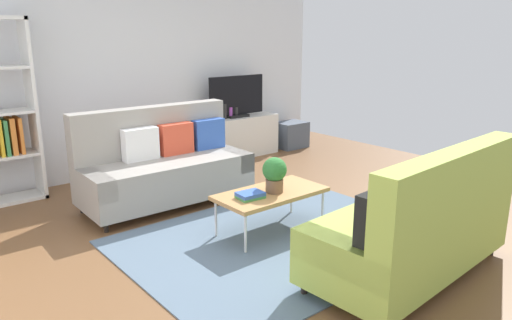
# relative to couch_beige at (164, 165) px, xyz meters

# --- Properties ---
(ground_plane) EXTENTS (7.68, 7.68, 0.00)m
(ground_plane) POSITION_rel_couch_beige_xyz_m (0.44, -1.28, -0.45)
(ground_plane) COLOR brown
(wall_far) EXTENTS (6.40, 0.12, 2.90)m
(wall_far) POSITION_rel_couch_beige_xyz_m (0.44, 1.52, 1.00)
(wall_far) COLOR silver
(wall_far) RESTS_ON ground_plane
(area_rug) EXTENTS (2.90, 2.20, 0.01)m
(area_rug) POSITION_rel_couch_beige_xyz_m (0.34, -1.62, -0.45)
(area_rug) COLOR slate
(area_rug) RESTS_ON ground_plane
(couch_beige) EXTENTS (1.92, 0.88, 1.10)m
(couch_beige) POSITION_rel_couch_beige_xyz_m (0.00, 0.00, 0.00)
(couch_beige) COLOR gray
(couch_beige) RESTS_ON ground_plane
(couch_green) EXTENTS (1.94, 0.95, 1.10)m
(couch_green) POSITION_rel_couch_beige_xyz_m (0.68, -2.84, -0.01)
(couch_green) COLOR #A3BC4C
(couch_green) RESTS_ON ground_plane
(coffee_table) EXTENTS (1.10, 0.56, 0.42)m
(coffee_table) POSITION_rel_couch_beige_xyz_m (0.39, -1.42, -0.06)
(coffee_table) COLOR #B7844C
(coffee_table) RESTS_ON ground_plane
(tv_console) EXTENTS (1.40, 0.44, 0.64)m
(tv_console) POSITION_rel_couch_beige_xyz_m (1.94, 1.18, -0.13)
(tv_console) COLOR silver
(tv_console) RESTS_ON ground_plane
(tv) EXTENTS (1.00, 0.20, 0.64)m
(tv) POSITION_rel_couch_beige_xyz_m (1.94, 1.16, 0.50)
(tv) COLOR black
(tv) RESTS_ON tv_console
(storage_trunk) EXTENTS (0.52, 0.40, 0.44)m
(storage_trunk) POSITION_rel_couch_beige_xyz_m (3.04, 1.08, -0.23)
(storage_trunk) COLOR #4C5666
(storage_trunk) RESTS_ON ground_plane
(potted_plant) EXTENTS (0.24, 0.24, 0.35)m
(potted_plant) POSITION_rel_couch_beige_xyz_m (0.40, -1.45, 0.16)
(potted_plant) COLOR brown
(potted_plant) RESTS_ON coffee_table
(table_book_0) EXTENTS (0.26, 0.20, 0.02)m
(table_book_0) POSITION_rel_couch_beige_xyz_m (0.11, -1.44, -0.02)
(table_book_0) COLOR #3F8C4C
(table_book_0) RESTS_ON coffee_table
(table_book_1) EXTENTS (0.25, 0.20, 0.03)m
(table_book_1) POSITION_rel_couch_beige_xyz_m (0.11, -1.44, 0.01)
(table_book_1) COLOR #3359B2
(table_book_1) RESTS_ON table_book_0
(vase_0) EXTENTS (0.13, 0.13, 0.12)m
(vase_0) POSITION_rel_couch_beige_xyz_m (1.36, 1.23, 0.25)
(vase_0) COLOR #B24C4C
(vase_0) RESTS_ON tv_console
(vase_1) EXTENTS (0.08, 0.08, 0.14)m
(vase_1) POSITION_rel_couch_beige_xyz_m (1.54, 1.23, 0.26)
(vase_1) COLOR silver
(vase_1) RESTS_ON tv_console
(bottle_0) EXTENTS (0.06, 0.06, 0.24)m
(bottle_0) POSITION_rel_couch_beige_xyz_m (1.69, 1.14, 0.31)
(bottle_0) COLOR #262626
(bottle_0) RESTS_ON tv_console
(bottle_1) EXTENTS (0.06, 0.06, 0.17)m
(bottle_1) POSITION_rel_couch_beige_xyz_m (1.80, 1.14, 0.27)
(bottle_1) COLOR purple
(bottle_1) RESTS_ON tv_console
(bottle_2) EXTENTS (0.06, 0.06, 0.16)m
(bottle_2) POSITION_rel_couch_beige_xyz_m (1.91, 1.14, 0.27)
(bottle_2) COLOR #262626
(bottle_2) RESTS_ON tv_console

